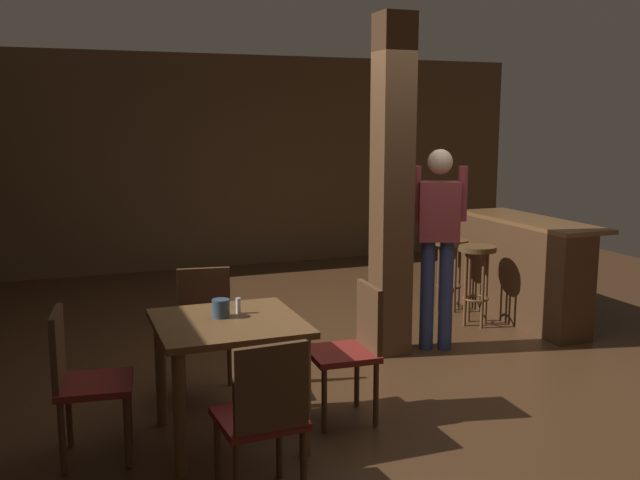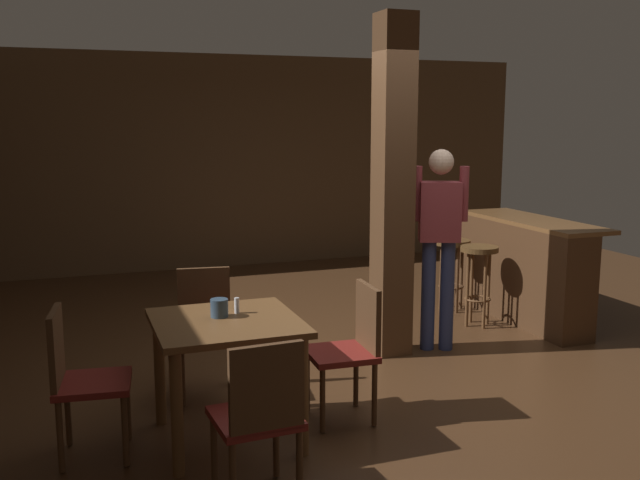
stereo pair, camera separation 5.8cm
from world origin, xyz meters
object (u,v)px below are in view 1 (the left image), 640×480
Objects in this scene: chair_east at (352,344)px; chair_north at (206,325)px; napkin_cup at (221,308)px; chair_west at (81,376)px; dining_table at (229,342)px; salt_shaker at (238,306)px; bar_counter at (520,269)px; standing_person at (438,235)px; chair_south at (264,413)px; bar_stool_mid at (450,256)px; bar_stool_near at (477,266)px.

chair_north is at bearing 136.11° from chair_east.
chair_west is at bearing -177.30° from napkin_cup.
napkin_cup reaches higher than dining_table.
salt_shaker is 3.56m from bar_counter.
chair_north is 1.00× the size of chair_east.
chair_north is at bearing 41.32° from chair_west.
dining_table is at bearing -91.46° from chair_north.
salt_shaker is at bearing -83.79° from chair_north.
standing_person reaches higher than salt_shaker.
bar_stool_mid is (2.87, 3.04, 0.06)m from chair_south.
napkin_cup is at bearing -158.95° from salt_shaker.
standing_person is 1.42m from bar_counter.
salt_shaker is at bearing -153.47° from standing_person.
chair_south reaches higher than napkin_cup.
chair_west is 0.89m from napkin_cup.
chair_west is at bearing -156.69° from bar_stool_near.
standing_person is at bearing 28.15° from dining_table.
chair_east is (0.81, -0.78, 0.00)m from chair_north.
standing_person reaches higher than chair_west.
chair_east is at bearing -141.12° from bar_stool_near.
chair_north reaches higher than bar_stool_mid.
napkin_cup reaches higher than bar_stool_near.
napkin_cup is at bearing 176.87° from chair_east.
dining_table is 1.12× the size of bar_stool_near.
napkin_cup is at bearing -151.44° from bar_stool_near.
salt_shaker is 3.45m from bar_stool_mid.
bar_stool_near is at bearing 41.02° from chair_south.
napkin_cup is 2.35m from standing_person.
chair_west is at bearing 179.74° from chair_east.
chair_east is 8.97× the size of salt_shaker.
bar_stool_near is at bearing 34.80° from standing_person.
salt_shaker is 2.22m from standing_person.
bar_stool_near is (2.82, 2.45, 0.08)m from chair_south.
napkin_cup is 0.15× the size of bar_stool_mid.
napkin_cup is 3.58m from bar_stool_mid.
chair_south is 1.00× the size of chair_north.
napkin_cup is at bearing -93.57° from chair_north.
chair_east is at bearing -7.22° from salt_shaker.
bar_stool_near reaches higher than dining_table.
chair_south is 1.65m from chair_north.
dining_table is 2.39m from standing_person.
chair_north is at bearing -166.06° from bar_counter.
chair_east reaches higher than bar_stool_near.
chair_west is 0.52× the size of standing_person.
chair_east is at bearing -138.95° from standing_person.
bar_counter is at bearing 22.73° from standing_person.
dining_table is 0.25m from salt_shaker.
chair_south is at bearing -91.37° from dining_table.
chair_east is at bearing 1.97° from dining_table.
salt_shaker is at bearing -151.12° from bar_stool_near.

